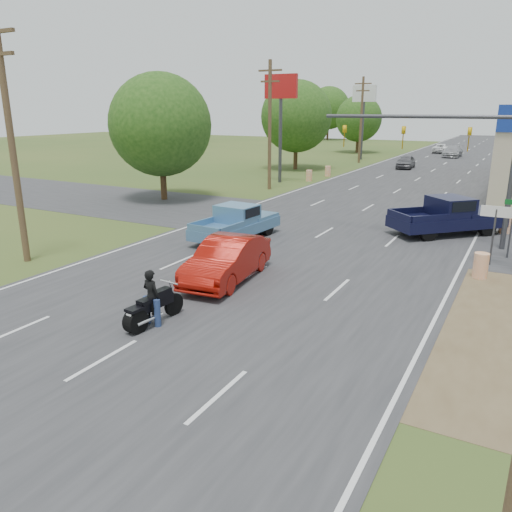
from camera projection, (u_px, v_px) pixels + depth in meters
The scene contains 28 objects.
ground at pixel (103, 360), 13.12m from camera, with size 200.00×200.00×0.00m, color #334D1E.
main_road at pixel (418, 179), 46.76m from camera, with size 15.00×180.00×0.02m, color #2D2D30.
cross_road at pixel (337, 225), 28.26m from camera, with size 120.00×10.00×0.02m, color #2D2D30.
utility_pole_4 at pixel (11, 135), 20.20m from camera, with size 2.00×0.28×10.00m.
utility_pole_5 at pixel (270, 122), 39.54m from camera, with size 2.00×0.28×10.00m.
utility_pole_6 at pixel (361, 118), 59.72m from camera, with size 2.00×0.28×10.00m.
tree_0 at pixel (160, 125), 34.90m from camera, with size 7.14×7.14×8.84m.
tree_1 at pixel (296, 116), 53.08m from camera, with size 7.56×7.56×9.36m.
tree_2 at pixel (359, 119), 73.77m from camera, with size 6.72×6.72×8.32m.
tree_4 at pixel (175, 106), 99.61m from camera, with size 9.24×9.24×11.44m.
tree_6 at pixel (329, 108), 104.99m from camera, with size 8.82×8.82×10.92m.
barrel_0 at pixel (481, 266), 19.39m from camera, with size 0.56×0.56×1.00m, color orange.
barrel_1 at pixel (505, 224), 26.35m from camera, with size 0.56×0.56×1.00m, color orange.
barrel_2 at pixel (309, 176), 45.49m from camera, with size 0.56×0.56×1.00m, color orange.
barrel_3 at pixel (328, 171), 48.72m from camera, with size 0.56×0.56×1.00m, color orange.
pole_sign_left_near at pixel (281, 99), 42.84m from camera, with size 3.00×0.35×9.20m.
pole_sign_left_far at pixel (364, 102), 63.02m from camera, with size 3.00×0.35×9.20m.
lane_sign at pixel (495, 221), 20.58m from camera, with size 1.20×0.08×2.52m.
street_name_sign at pixel (512, 223), 21.65m from camera, with size 0.80×0.08×2.61m.
signal_mast at pixel (453, 143), 23.38m from camera, with size 9.12×0.40×7.00m.
red_convertible at pixel (227, 260), 18.99m from camera, with size 1.74×5.00×1.65m, color #8D0E06.
motorcycle at pixel (151, 310), 15.07m from camera, with size 0.72×2.35×1.19m.
rider at pixel (152, 299), 15.03m from camera, with size 0.61×0.40×1.68m, color black.
blue_pickup at pixel (237, 222), 25.10m from camera, with size 2.45×5.44×1.76m.
navy_pickup at pixel (450, 215), 26.09m from camera, with size 5.77×5.83×1.97m.
distant_car_grey at pixel (406, 162), 55.08m from camera, with size 1.68×4.18×1.42m, color #58585D.
distant_car_silver at pixel (453, 151), 68.00m from camera, with size 2.16×5.31×1.54m, color #A3A2A7.
distant_car_white at pixel (441, 148), 74.46m from camera, with size 2.19×4.74×1.32m, color white.
Camera 1 is at (9.21, -8.42, 6.36)m, focal length 35.00 mm.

